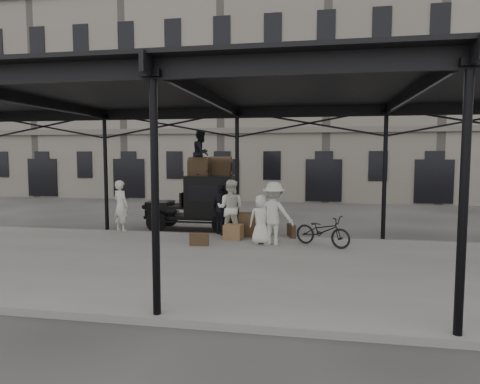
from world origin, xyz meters
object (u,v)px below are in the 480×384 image
(bicycle, at_px, (323,231))
(steamer_trunk_platform, at_px, (253,226))
(taxi, at_px, (203,200))
(porter_left, at_px, (121,206))
(porter_official, at_px, (221,209))
(steamer_trunk_roof_near, at_px, (199,168))

(bicycle, relative_size, steamer_trunk_platform, 1.92)
(taxi, xyz_separation_m, porter_left, (-2.75, -1.47, -0.10))
(steamer_trunk_platform, bearing_deg, porter_official, 178.65)
(porter_left, relative_size, porter_official, 1.04)
(porter_left, distance_m, porter_official, 3.81)
(bicycle, xyz_separation_m, steamer_trunk_platform, (-2.38, 1.24, -0.13))
(taxi, bearing_deg, steamer_trunk_roof_near, -108.07)
(bicycle, height_order, steamer_trunk_platform, bicycle)
(porter_left, relative_size, steamer_trunk_roof_near, 2.34)
(taxi, distance_m, porter_left, 3.12)
(porter_left, height_order, bicycle, porter_left)
(taxi, relative_size, steamer_trunk_platform, 3.83)
(taxi, xyz_separation_m, steamer_trunk_roof_near, (-0.08, -0.25, 1.27))
(taxi, bearing_deg, porter_left, -151.81)
(taxi, xyz_separation_m, bicycle, (4.57, -2.77, -0.57))
(taxi, bearing_deg, steamer_trunk_platform, -34.90)
(porter_left, xyz_separation_m, steamer_trunk_roof_near, (2.67, 1.23, 1.38))
(steamer_trunk_platform, bearing_deg, steamer_trunk_roof_near, 151.88)
(porter_official, distance_m, steamer_trunk_roof_near, 2.19)
(porter_official, height_order, steamer_trunk_platform, porter_official)
(steamer_trunk_roof_near, bearing_deg, bicycle, -25.64)
(steamer_trunk_roof_near, xyz_separation_m, steamer_trunk_platform, (2.27, -1.28, -1.98))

